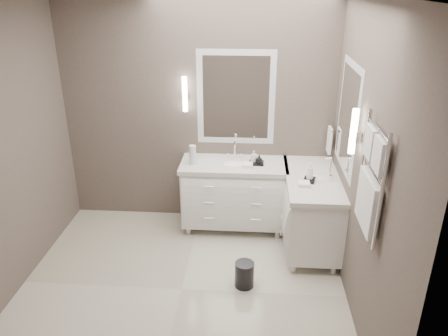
# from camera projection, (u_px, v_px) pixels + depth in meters

# --- Properties ---
(floor) EXTENTS (3.20, 3.00, 0.01)m
(floor) POSITION_uv_depth(u_px,v_px,m) (182.00, 290.00, 4.30)
(floor) COLOR beige
(floor) RESTS_ON ground
(wall_back) EXTENTS (3.20, 0.01, 2.70)m
(wall_back) POSITION_uv_depth(u_px,v_px,m) (198.00, 114.00, 5.14)
(wall_back) COLOR #564B45
(wall_back) RESTS_ON floor
(wall_front) EXTENTS (3.20, 0.01, 2.70)m
(wall_front) POSITION_uv_depth(u_px,v_px,m) (128.00, 270.00, 2.38)
(wall_front) COLOR #564B45
(wall_front) RESTS_ON floor
(wall_right) EXTENTS (0.01, 3.00, 2.70)m
(wall_right) POSITION_uv_depth(u_px,v_px,m) (365.00, 168.00, 3.66)
(wall_right) COLOR #564B45
(wall_right) RESTS_ON floor
(vanity_back) EXTENTS (1.24, 0.59, 0.97)m
(vanity_back) POSITION_uv_depth(u_px,v_px,m) (234.00, 191.00, 5.20)
(vanity_back) COLOR white
(vanity_back) RESTS_ON floor
(vanity_right) EXTENTS (0.59, 1.24, 0.97)m
(vanity_right) POSITION_uv_depth(u_px,v_px,m) (311.00, 207.00, 4.84)
(vanity_right) COLOR white
(vanity_right) RESTS_ON floor
(mirror_back) EXTENTS (0.90, 0.02, 1.10)m
(mirror_back) POSITION_uv_depth(u_px,v_px,m) (236.00, 98.00, 5.01)
(mirror_back) COLOR white
(mirror_back) RESTS_ON wall_back
(mirror_right) EXTENTS (0.02, 0.90, 1.10)m
(mirror_right) POSITION_uv_depth(u_px,v_px,m) (348.00, 118.00, 4.31)
(mirror_right) COLOR white
(mirror_right) RESTS_ON wall_right
(sconce_back) EXTENTS (0.06, 0.06, 0.40)m
(sconce_back) POSITION_uv_depth(u_px,v_px,m) (185.00, 95.00, 4.97)
(sconce_back) COLOR white
(sconce_back) RESTS_ON wall_back
(sconce_right) EXTENTS (0.06, 0.06, 0.40)m
(sconce_right) POSITION_uv_depth(u_px,v_px,m) (353.00, 132.00, 3.76)
(sconce_right) COLOR white
(sconce_right) RESTS_ON wall_right
(towel_bar_corner) EXTENTS (0.03, 0.22, 0.30)m
(towel_bar_corner) POSITION_uv_depth(u_px,v_px,m) (329.00, 140.00, 5.00)
(towel_bar_corner) COLOR white
(towel_bar_corner) RESTS_ON wall_right
(towel_ladder) EXTENTS (0.06, 0.58, 0.90)m
(towel_ladder) POSITION_uv_depth(u_px,v_px,m) (370.00, 184.00, 3.28)
(towel_ladder) COLOR white
(towel_ladder) RESTS_ON wall_right
(waste_bin) EXTENTS (0.23, 0.23, 0.27)m
(waste_bin) POSITION_uv_depth(u_px,v_px,m) (244.00, 274.00, 4.30)
(waste_bin) COLOR black
(waste_bin) RESTS_ON floor
(amenity_tray_back) EXTENTS (0.17, 0.13, 0.03)m
(amenity_tray_back) POSITION_uv_depth(u_px,v_px,m) (256.00, 163.00, 5.02)
(amenity_tray_back) COLOR black
(amenity_tray_back) RESTS_ON vanity_back
(amenity_tray_right) EXTENTS (0.15, 0.18, 0.02)m
(amenity_tray_right) POSITION_uv_depth(u_px,v_px,m) (309.00, 180.00, 4.60)
(amenity_tray_right) COLOR black
(amenity_tray_right) RESTS_ON vanity_right
(water_bottle) EXTENTS (0.10, 0.10, 0.22)m
(water_bottle) POSITION_uv_depth(u_px,v_px,m) (193.00, 155.00, 4.98)
(water_bottle) COLOR silver
(water_bottle) RESTS_ON vanity_back
(soap_bottle_a) EXTENTS (0.07, 0.08, 0.13)m
(soap_bottle_a) POSITION_uv_depth(u_px,v_px,m) (254.00, 156.00, 5.01)
(soap_bottle_a) COLOR white
(soap_bottle_a) RESTS_ON amenity_tray_back
(soap_bottle_b) EXTENTS (0.08, 0.08, 0.10)m
(soap_bottle_b) POSITION_uv_depth(u_px,v_px,m) (259.00, 159.00, 4.96)
(soap_bottle_b) COLOR black
(soap_bottle_b) RESTS_ON amenity_tray_back
(soap_bottle_c) EXTENTS (0.09, 0.09, 0.18)m
(soap_bottle_c) POSITION_uv_depth(u_px,v_px,m) (310.00, 171.00, 4.56)
(soap_bottle_c) COLOR white
(soap_bottle_c) RESTS_ON amenity_tray_right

